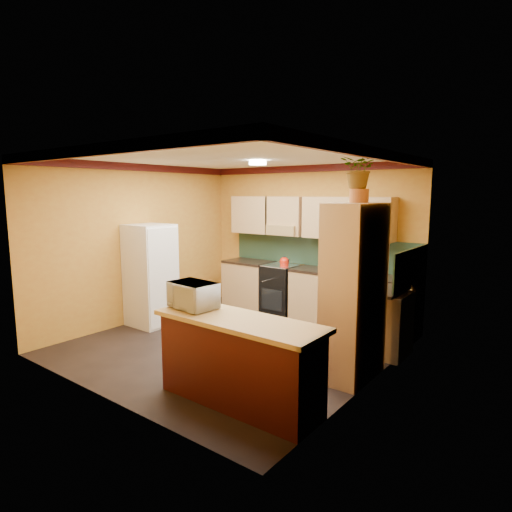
% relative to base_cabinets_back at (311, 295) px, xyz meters
% --- Properties ---
extents(room_shell, '(4.24, 4.24, 2.72)m').
position_rel_base_cabinets_back_xyz_m(room_shell, '(-0.23, -1.52, 1.65)').
color(room_shell, black).
rests_on(room_shell, ground).
extents(base_cabinets_back, '(3.65, 0.60, 0.88)m').
position_rel_base_cabinets_back_xyz_m(base_cabinets_back, '(0.00, 0.00, 0.00)').
color(base_cabinets_back, tan).
rests_on(base_cabinets_back, ground).
extents(countertop_back, '(3.65, 0.62, 0.04)m').
position_rel_base_cabinets_back_xyz_m(countertop_back, '(0.00, -0.00, 0.46)').
color(countertop_back, black).
rests_on(countertop_back, base_cabinets_back).
extents(stove, '(0.58, 0.58, 0.91)m').
position_rel_base_cabinets_back_xyz_m(stove, '(-0.62, -0.00, 0.02)').
color(stove, black).
rests_on(stove, ground).
extents(kettle, '(0.22, 0.22, 0.18)m').
position_rel_base_cabinets_back_xyz_m(kettle, '(-0.52, -0.05, 0.56)').
color(kettle, red).
rests_on(kettle, stove).
extents(sink, '(0.48, 0.40, 0.03)m').
position_rel_base_cabinets_back_xyz_m(sink, '(0.78, 0.00, 0.50)').
color(sink, silver).
rests_on(sink, countertop_back).
extents(base_cabinets_right, '(0.60, 0.80, 0.88)m').
position_rel_base_cabinets_back_xyz_m(base_cabinets_right, '(1.54, -0.80, 0.00)').
color(base_cabinets_right, tan).
rests_on(base_cabinets_right, ground).
extents(countertop_right, '(0.62, 0.80, 0.04)m').
position_rel_base_cabinets_back_xyz_m(countertop_right, '(1.54, -0.80, 0.46)').
color(countertop_right, black).
rests_on(countertop_right, base_cabinets_right).
extents(fridge, '(0.68, 0.66, 1.70)m').
position_rel_base_cabinets_back_xyz_m(fridge, '(-2.01, -1.87, 0.41)').
color(fridge, white).
rests_on(fridge, ground).
extents(pantry, '(0.48, 0.90, 2.10)m').
position_rel_base_cabinets_back_xyz_m(pantry, '(1.59, -1.74, 0.61)').
color(pantry, tan).
rests_on(pantry, ground).
extents(fern_pot, '(0.22, 0.22, 0.16)m').
position_rel_base_cabinets_back_xyz_m(fern_pot, '(1.59, -1.69, 1.74)').
color(fern_pot, '#AA5D29').
rests_on(fern_pot, pantry).
extents(fern, '(0.45, 0.40, 0.46)m').
position_rel_base_cabinets_back_xyz_m(fern, '(1.59, -1.69, 2.05)').
color(fern, tan).
rests_on(fern, fern_pot).
extents(breakfast_bar, '(1.80, 0.55, 0.88)m').
position_rel_base_cabinets_back_xyz_m(breakfast_bar, '(0.95, -3.10, 0.00)').
color(breakfast_bar, '#451510').
rests_on(breakfast_bar, ground).
extents(bar_top, '(1.90, 0.65, 0.05)m').
position_rel_base_cabinets_back_xyz_m(bar_top, '(0.95, -3.10, 0.47)').
color(bar_top, '#DAB16A').
rests_on(bar_top, breakfast_bar).
extents(microwave, '(0.56, 0.40, 0.29)m').
position_rel_base_cabinets_back_xyz_m(microwave, '(0.28, -3.10, 0.64)').
color(microwave, white).
rests_on(microwave, bar_top).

